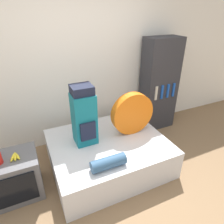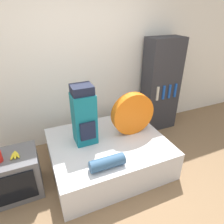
% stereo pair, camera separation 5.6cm
% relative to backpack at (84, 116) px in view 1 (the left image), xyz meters
% --- Properties ---
extents(ground_plane, '(16.00, 16.00, 0.00)m').
position_rel_backpack_xyz_m(ground_plane, '(0.10, -0.89, -0.84)').
color(ground_plane, '#846647').
extents(wall_back, '(8.00, 0.05, 2.60)m').
position_rel_backpack_xyz_m(wall_back, '(0.10, 0.80, 0.46)').
color(wall_back, white).
rests_on(wall_back, ground_plane).
extents(bed, '(1.60, 1.34, 0.44)m').
position_rel_backpack_xyz_m(bed, '(0.29, -0.13, -0.62)').
color(bed, silver).
rests_on(bed, ground_plane).
extents(backpack, '(0.29, 0.30, 0.83)m').
position_rel_backpack_xyz_m(backpack, '(0.00, 0.00, 0.00)').
color(backpack, '#14707F').
rests_on(backpack, bed).
extents(tent_bag, '(0.63, 0.13, 0.63)m').
position_rel_backpack_xyz_m(tent_bag, '(0.70, -0.06, -0.09)').
color(tent_bag, orange).
rests_on(tent_bag, bed).
extents(sleeping_roll, '(0.42, 0.14, 0.14)m').
position_rel_backpack_xyz_m(sleeping_roll, '(0.08, -0.62, -0.33)').
color(sleeping_roll, '#33567A').
rests_on(sleeping_roll, bed).
extents(television, '(0.64, 0.50, 0.57)m').
position_rel_backpack_xyz_m(television, '(-0.99, -0.13, -0.56)').
color(television, '#5B5B60').
rests_on(television, ground_plane).
extents(banana_bunch, '(0.12, 0.16, 0.03)m').
position_rel_backpack_xyz_m(banana_bunch, '(-0.90, -0.14, -0.26)').
color(banana_bunch, yellow).
rests_on(banana_bunch, television).
extents(bookshelf, '(0.63, 0.38, 1.69)m').
position_rel_backpack_xyz_m(bookshelf, '(1.61, 0.53, 0.00)').
color(bookshelf, '#2D2D33').
rests_on(bookshelf, ground_plane).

